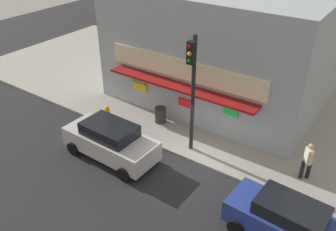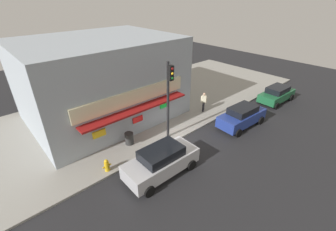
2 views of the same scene
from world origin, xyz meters
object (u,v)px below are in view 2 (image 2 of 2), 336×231
parked_car_silver (161,161)px  fire_hydrant (107,165)px  pedestrian (204,101)px  trash_can (129,138)px  parked_car_green (277,94)px  parked_car_blue (242,116)px  traffic_light (169,92)px

parked_car_silver → fire_hydrant: bearing=136.5°
fire_hydrant → parked_car_silver: size_ratio=0.18×
fire_hydrant → pedestrian: 10.13m
trash_can → parked_car_green: size_ratio=0.20×
pedestrian → parked_car_blue: bearing=-83.1°
traffic_light → pedestrian: size_ratio=3.20×
trash_can → parked_car_blue: (8.00, -3.67, 0.31)m
traffic_light → parked_car_silver: size_ratio=1.23×
fire_hydrant → parked_car_silver: parked_car_silver is taller
fire_hydrant → parked_car_green: (16.89, -2.02, 0.29)m
pedestrian → parked_car_green: size_ratio=0.42×
traffic_light → trash_can: size_ratio=6.58×
trash_can → parked_car_silver: size_ratio=0.19×
trash_can → parked_car_blue: 8.80m
parked_car_green → parked_car_blue: bearing=-177.8°
traffic_light → parked_car_silver: bearing=-138.9°
fire_hydrant → parked_car_silver: bearing=-43.5°
traffic_light → pedestrian: bearing=11.8°
pedestrian → parked_car_green: pedestrian is taller
parked_car_green → parked_car_silver: parked_car_silver is taller
pedestrian → parked_car_green: bearing=-25.4°
pedestrian → parked_car_blue: size_ratio=0.40×
parked_car_silver → pedestrian: bearing=23.9°
trash_can → parked_car_silver: parked_car_silver is taller
fire_hydrant → parked_car_silver: 3.21m
parked_car_silver → parked_car_blue: size_ratio=1.05×
parked_car_silver → traffic_light: bearing=41.1°
fire_hydrant → pedestrian: pedestrian is taller
parked_car_green → parked_car_blue: size_ratio=0.96×
parked_car_green → pedestrian: bearing=154.6°
pedestrian → parked_car_silver: (-7.73, -3.42, -0.17)m
trash_can → parked_car_green: (14.42, -3.42, 0.25)m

